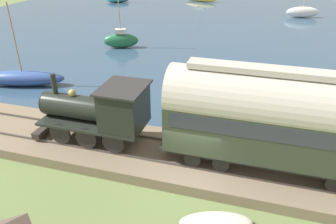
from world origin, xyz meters
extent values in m
plane|color=#607542|center=(0.00, 0.00, 0.00)|extent=(200.00, 200.00, 0.00)
cube|color=#2D4760|center=(43.47, 0.00, 0.00)|extent=(80.00, 80.00, 0.01)
cube|color=#756651|center=(0.96, 0.00, 0.27)|extent=(4.41, 56.00, 0.53)
cube|color=#4C4742|center=(0.03, 0.00, 0.59)|extent=(0.07, 54.88, 0.12)
cube|color=#4C4742|center=(1.90, 0.00, 0.59)|extent=(0.07, 54.88, 0.12)
cylinder|color=black|center=(0.03, 3.82, 1.22)|extent=(0.12, 1.12, 1.12)
cylinder|color=black|center=(1.90, 3.82, 1.22)|extent=(0.12, 1.12, 1.12)
cylinder|color=black|center=(0.03, 5.27, 1.22)|extent=(0.12, 1.12, 1.12)
cylinder|color=black|center=(1.90, 5.27, 1.22)|extent=(0.12, 1.12, 1.12)
cylinder|color=black|center=(0.03, 6.71, 1.22)|extent=(0.12, 1.12, 1.12)
cylinder|color=black|center=(1.90, 6.71, 1.22)|extent=(0.12, 1.12, 1.12)
cube|color=black|center=(0.96, 5.27, 1.67)|extent=(2.37, 5.25, 0.12)
cylinder|color=black|center=(0.96, 6.32, 2.33)|extent=(1.21, 3.15, 1.21)
cylinder|color=black|center=(0.96, 7.93, 2.33)|extent=(1.15, 0.08, 1.15)
cylinder|color=black|center=(0.96, 7.26, 3.45)|extent=(0.25, 0.25, 1.03)
sphere|color=tan|center=(0.96, 6.32, 3.08)|extent=(0.36, 0.36, 0.36)
cube|color=black|center=(0.96, 3.56, 2.68)|extent=(2.27, 1.84, 1.91)
cube|color=#282828|center=(0.96, 3.56, 3.69)|extent=(2.47, 2.08, 0.10)
cube|color=#2D2823|center=(0.96, 8.14, 0.83)|extent=(2.17, 0.44, 0.32)
cylinder|color=black|center=(0.03, -5.92, 1.03)|extent=(0.12, 0.76, 0.76)
cylinder|color=black|center=(1.90, -5.92, 1.03)|extent=(0.12, 0.76, 0.76)
cylinder|color=black|center=(0.03, -1.30, 1.03)|extent=(0.12, 0.76, 0.76)
cylinder|color=black|center=(1.90, -1.30, 1.03)|extent=(0.12, 0.76, 0.76)
cylinder|color=black|center=(0.03, -0.02, 1.03)|extent=(0.12, 0.76, 0.76)
cylinder|color=black|center=(1.90, -0.02, 1.03)|extent=(0.12, 0.76, 0.76)
cube|color=black|center=(0.96, -3.61, 1.34)|extent=(2.14, 10.25, 0.16)
cube|color=#2D3828|center=(0.96, -3.61, 2.63)|extent=(2.38, 9.84, 2.42)
cube|color=#2D333D|center=(0.96, -3.61, 3.06)|extent=(2.41, 9.22, 0.68)
cylinder|color=#B2ADA3|center=(0.96, -3.61, 3.84)|extent=(2.50, 9.84, 2.50)
cube|color=#B2ADA3|center=(0.96, -3.61, 5.21)|extent=(0.83, 8.20, 0.24)
ellipsoid|color=#335199|center=(7.03, 14.50, 0.59)|extent=(3.02, 6.36, 1.16)
cylinder|color=#9E8460|center=(7.03, 14.50, 3.63)|extent=(0.10, 0.10, 4.93)
ellipsoid|color=#236B42|center=(18.15, 11.45, 0.73)|extent=(2.22, 3.63, 1.44)
cylinder|color=#9E8460|center=(18.15, 11.45, 4.31)|extent=(0.10, 0.10, 5.72)
cube|color=silver|center=(18.15, 11.45, 1.67)|extent=(0.96, 1.20, 0.45)
ellipsoid|color=white|center=(38.93, -7.13, 0.76)|extent=(2.34, 4.73, 1.50)
ellipsoid|color=#1E707A|center=(43.26, 23.18, 0.45)|extent=(3.05, 4.30, 0.89)
ellipsoid|color=beige|center=(8.70, -6.95, 0.20)|extent=(1.23, 2.92, 0.39)
ellipsoid|color=#B7B2A3|center=(12.18, -1.92, 0.22)|extent=(1.32, 2.21, 0.42)
ellipsoid|color=beige|center=(-2.58, -1.57, 0.22)|extent=(1.88, 3.00, 0.44)
camera|label=1|loc=(-11.76, -2.38, 9.73)|focal=35.00mm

